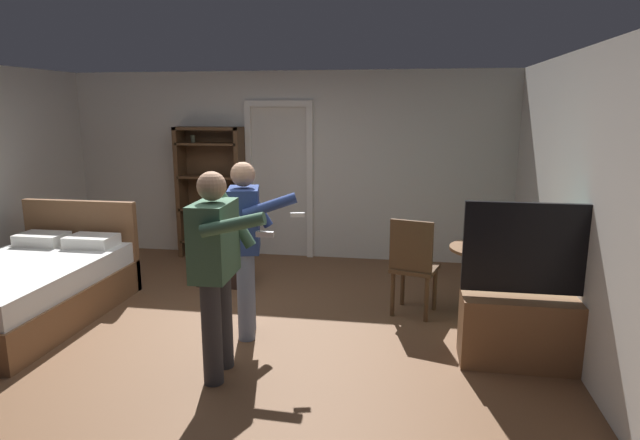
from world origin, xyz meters
name	(u,v)px	position (x,y,z in m)	size (l,w,h in m)	color
ground_plane	(222,333)	(0.00, 0.00, 0.00)	(6.63, 6.63, 0.00)	brown
wall_back	(287,166)	(0.00, 2.74, 1.26)	(6.27, 0.12, 2.52)	beige
wall_right	(591,210)	(3.07, 0.00, 1.26)	(0.12, 5.61, 2.52)	beige
doorway_frame	(279,169)	(-0.09, 2.66, 1.22)	(0.93, 0.08, 2.13)	white
bed	(28,288)	(-2.00, 0.05, 0.30)	(1.35, 2.08, 1.02)	brown
bookshelf	(212,188)	(-1.01, 2.52, 0.96)	(0.91, 0.32, 1.79)	#4C331E
tv_flatscreen	(538,319)	(2.71, -0.17, 0.39)	(1.24, 0.40, 1.34)	brown
side_table	(485,269)	(2.43, 0.86, 0.48)	(0.70, 0.70, 0.70)	brown
laptop	(484,243)	(2.40, 0.81, 0.75)	(0.33, 0.34, 0.16)	black
bottle_on_table	(503,239)	(2.57, 0.78, 0.81)	(0.06, 0.06, 0.25)	#14332B
wooden_chair	(413,263)	(1.73, 0.73, 0.54)	(0.52, 0.52, 0.99)	#4C331E
person_blue_shirt	(216,260)	(0.25, -0.74, 0.93)	(0.67, 0.62, 1.59)	#333338
person_striped_shirt	(246,239)	(0.25, 0.03, 0.90)	(0.74, 0.57, 1.59)	slate
suitcase_dark	(226,268)	(-0.44, 1.36, 0.19)	(0.58, 0.40, 0.39)	black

